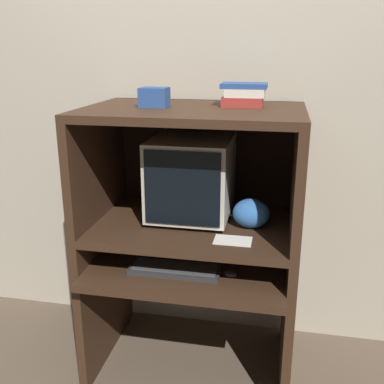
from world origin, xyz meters
The scene contains 11 objects.
wall_back centered at (0.00, 0.74, 1.30)m, with size 6.00×0.06×2.60m.
desk_base centered at (0.00, 0.28, 0.39)m, with size 0.98×0.75×0.62m.
desk_monitor_shelf centered at (0.00, 0.34, 0.75)m, with size 0.98×0.68×0.17m.
hutch_upper centered at (0.00, 0.37, 1.16)m, with size 0.98×0.68×0.54m.
crt_monitor centered at (-0.02, 0.41, 1.00)m, with size 0.38×0.45×0.39m.
keyboard centered at (-0.04, 0.14, 0.64)m, with size 0.41×0.15×0.03m.
mouse centered at (0.21, 0.14, 0.64)m, with size 0.06×0.04×0.03m.
snack_bag centered at (0.28, 0.32, 0.86)m, with size 0.17×0.13×0.14m.
book_stack centered at (0.21, 0.43, 1.39)m, with size 0.20×0.16×0.10m.
paper_card centered at (0.21, 0.15, 0.79)m, with size 0.16×0.11×0.00m.
storage_box centered at (-0.18, 0.32, 1.38)m, with size 0.12×0.10×0.09m.
Camera 1 is at (0.39, -1.64, 1.58)m, focal length 42.00 mm.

